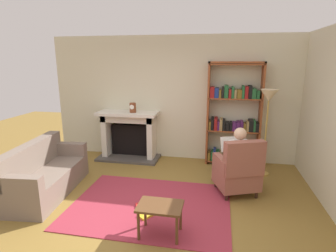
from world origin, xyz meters
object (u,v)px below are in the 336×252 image
mantel_clock (133,108)px  seated_reader (236,157)px  side_table (160,210)px  bookshelf (234,118)px  floor_lamp (268,103)px  armchair_reading (238,170)px  sofa_floral (44,175)px  fireplace (130,133)px

mantel_clock → seated_reader: (2.15, -1.16, -0.56)m
seated_reader → side_table: bearing=33.8°
mantel_clock → seated_reader: mantel_clock is taller
bookshelf → floor_lamp: bookshelf is taller
bookshelf → armchair_reading: 1.52m
sofa_floral → side_table: size_ratio=3.15×
sofa_floral → floor_lamp: floor_lamp is taller
sofa_floral → armchair_reading: bearing=-86.0°
seated_reader → mantel_clock: bearing=-50.0°
fireplace → sofa_floral: 2.11m
fireplace → armchair_reading: 2.70m
side_table → floor_lamp: size_ratio=0.34×
fireplace → side_table: size_ratio=2.45×
fireplace → seated_reader: size_ratio=1.20×
fireplace → side_table: (1.31, -2.67, -0.21)m
fireplace → seated_reader: 2.61m
armchair_reading → seated_reader: 0.23m
mantel_clock → sofa_floral: (-0.96, -1.82, -0.86)m
mantel_clock → sofa_floral: size_ratio=0.12×
armchair_reading → side_table: bearing=30.4°
mantel_clock → floor_lamp: floor_lamp is taller
floor_lamp → fireplace: bearing=171.3°
bookshelf → seated_reader: bearing=-89.7°
bookshelf → floor_lamp: bearing=-39.0°
fireplace → mantel_clock: mantel_clock is taller
armchair_reading → floor_lamp: floor_lamp is taller
bookshelf → sofa_floral: bearing=-147.8°
fireplace → floor_lamp: bearing=-8.7°
armchair_reading → fireplace: bearing=-52.1°
mantel_clock → bookshelf: bookshelf is taller
bookshelf → seated_reader: (0.01, -1.30, -0.38)m
side_table → bookshelf: bearing=70.4°
mantel_clock → bookshelf: bearing=3.6°
seated_reader → floor_lamp: size_ratio=0.69×
fireplace → bookshelf: (2.28, 0.04, 0.43)m
mantel_clock → armchair_reading: mantel_clock is taller
seated_reader → floor_lamp: (0.57, 0.83, 0.78)m
fireplace → mantel_clock: 0.63m
bookshelf → armchair_reading: (0.05, -1.41, -0.57)m
armchair_reading → floor_lamp: size_ratio=0.58×
fireplace → side_table: fireplace is taller
side_table → floor_lamp: floor_lamp is taller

